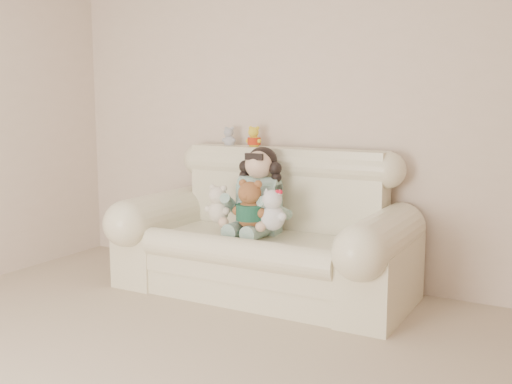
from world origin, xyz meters
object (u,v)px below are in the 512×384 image
at_px(cream_teddy, 218,200).
at_px(brown_teddy, 250,200).
at_px(sofa, 263,223).
at_px(seated_child, 259,190).
at_px(white_cat, 273,205).

bearing_deg(cream_teddy, brown_teddy, 13.34).
xyz_separation_m(sofa, seated_child, (-0.07, 0.08, 0.22)).
distance_m(brown_teddy, white_cat, 0.17).
height_order(sofa, white_cat, sofa).
height_order(sofa, seated_child, seated_child).
bearing_deg(white_cat, seated_child, 112.51).
bearing_deg(seated_child, white_cat, -49.99).
height_order(seated_child, cream_teddy, seated_child).
distance_m(sofa, cream_teddy, 0.36).
distance_m(white_cat, cream_teddy, 0.46).
bearing_deg(brown_teddy, seated_child, 96.03).
bearing_deg(brown_teddy, white_cat, 2.39).
height_order(sofa, cream_teddy, sofa).
relative_size(white_cat, cream_teddy, 1.03).
height_order(sofa, brown_teddy, sofa).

